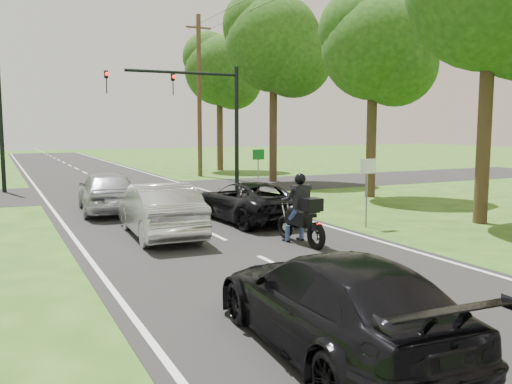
% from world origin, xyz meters
% --- Properties ---
extents(ground, '(140.00, 140.00, 0.00)m').
position_xyz_m(ground, '(0.00, 0.00, 0.00)').
color(ground, '#274E16').
rests_on(ground, ground).
extents(road, '(8.00, 100.00, 0.01)m').
position_xyz_m(road, '(0.00, 10.00, 0.01)').
color(road, black).
rests_on(road, ground).
extents(cross_road, '(60.00, 7.00, 0.01)m').
position_xyz_m(cross_road, '(0.00, 16.00, 0.01)').
color(cross_road, black).
rests_on(cross_road, ground).
extents(motorcycle_rider, '(0.63, 2.22, 1.91)m').
position_xyz_m(motorcycle_rider, '(1.65, 1.76, 0.75)').
color(motorcycle_rider, black).
rests_on(motorcycle_rider, ground).
extents(dark_suv, '(2.45, 4.82, 1.30)m').
position_xyz_m(dark_suv, '(1.86, 5.64, 0.66)').
color(dark_suv, black).
rests_on(dark_suv, road).
extents(silver_sedan, '(1.84, 4.69, 1.52)m').
position_xyz_m(silver_sedan, '(-1.46, 4.38, 0.77)').
color(silver_sedan, silver).
rests_on(silver_sedan, road).
extents(silver_suv, '(2.22, 4.70, 1.55)m').
position_xyz_m(silver_suv, '(-1.96, 9.47, 0.79)').
color(silver_suv, '#A8AAB0').
rests_on(silver_suv, road).
extents(dark_car_behind, '(2.21, 4.87, 1.38)m').
position_xyz_m(dark_car_behind, '(-1.53, -4.42, 0.70)').
color(dark_car_behind, black).
rests_on(dark_car_behind, road).
extents(traffic_signal, '(6.38, 0.44, 6.00)m').
position_xyz_m(traffic_signal, '(3.34, 14.00, 4.14)').
color(traffic_signal, black).
rests_on(traffic_signal, ground).
extents(signal_pole_far, '(0.20, 0.20, 6.00)m').
position_xyz_m(signal_pole_far, '(-5.20, 18.00, 3.00)').
color(signal_pole_far, black).
rests_on(signal_pole_far, ground).
extents(utility_pole_far, '(1.60, 0.28, 10.00)m').
position_xyz_m(utility_pole_far, '(6.20, 22.00, 5.08)').
color(utility_pole_far, brown).
rests_on(utility_pole_far, ground).
extents(sign_white, '(0.55, 0.07, 2.12)m').
position_xyz_m(sign_white, '(4.70, 2.98, 1.60)').
color(sign_white, slate).
rests_on(sign_white, ground).
extents(sign_green, '(0.55, 0.07, 2.12)m').
position_xyz_m(sign_green, '(4.90, 10.98, 1.60)').
color(sign_green, slate).
rests_on(sign_green, ground).
extents(tree_row_c, '(4.80, 4.65, 8.76)m').
position_xyz_m(tree_row_c, '(9.75, 8.80, 6.23)').
color(tree_row_c, '#332316').
rests_on(tree_row_c, ground).
extents(tree_row_d, '(5.76, 5.58, 10.45)m').
position_xyz_m(tree_row_d, '(9.10, 16.76, 7.43)').
color(tree_row_d, '#332316').
rests_on(tree_row_d, ground).
extents(tree_row_e, '(5.28, 5.12, 9.61)m').
position_xyz_m(tree_row_e, '(9.48, 25.78, 6.83)').
color(tree_row_e, '#332316').
rests_on(tree_row_e, ground).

